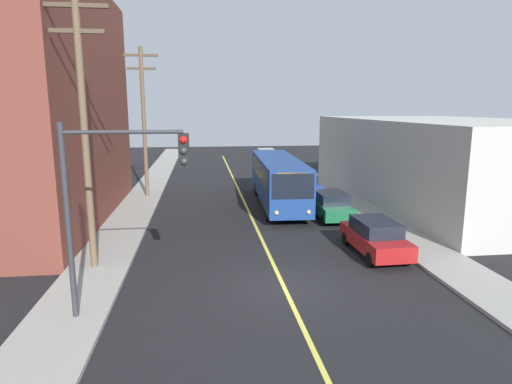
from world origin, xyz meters
TOP-DOWN VIEW (x-y plane):
  - ground_plane at (0.00, 0.00)m, footprint 120.00×120.00m
  - sidewalk_left at (-7.25, 10.00)m, footprint 2.50×90.00m
  - sidewalk_right at (7.25, 10.00)m, footprint 2.50×90.00m
  - lane_stripe_center at (0.00, 15.00)m, footprint 0.16×60.00m
  - building_left_brick at (-13.49, 11.23)m, footprint 10.00×17.89m
  - building_right_warehouse at (14.50, 14.32)m, footprint 12.00×24.07m
  - city_bus at (2.20, 13.77)m, footprint 3.02×12.23m
  - parked_car_red at (4.76, 3.04)m, footprint 1.88×4.43m
  - parked_car_green at (4.70, 9.57)m, footprint 1.95×4.46m
  - parked_car_blue at (4.73, 16.90)m, footprint 1.92×4.45m
  - utility_pole_near at (-7.40, 2.67)m, footprint 2.40×0.28m
  - utility_pole_mid at (-6.97, 17.35)m, footprint 2.40×0.28m
  - traffic_signal_left_corner at (-5.41, -1.76)m, footprint 3.75×0.48m

SIDE VIEW (x-z plane):
  - ground_plane at x=0.00m, z-range 0.00..0.00m
  - lane_stripe_center at x=0.00m, z-range 0.00..0.01m
  - sidewalk_left at x=-7.25m, z-range 0.00..0.15m
  - sidewalk_right at x=7.25m, z-range 0.00..0.15m
  - parked_car_red at x=4.76m, z-range 0.03..1.65m
  - parked_car_green at x=4.70m, z-range 0.03..1.65m
  - parked_car_blue at x=4.73m, z-range 0.03..1.65m
  - city_bus at x=2.20m, z-range 0.22..3.42m
  - building_right_warehouse at x=14.50m, z-range 0.00..5.76m
  - traffic_signal_left_corner at x=-5.41m, z-range 1.30..7.30m
  - utility_pole_mid at x=-6.97m, z-range 0.66..11.27m
  - utility_pole_near at x=-7.40m, z-range 0.66..11.36m
  - building_left_brick at x=-13.49m, z-range 0.00..13.53m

